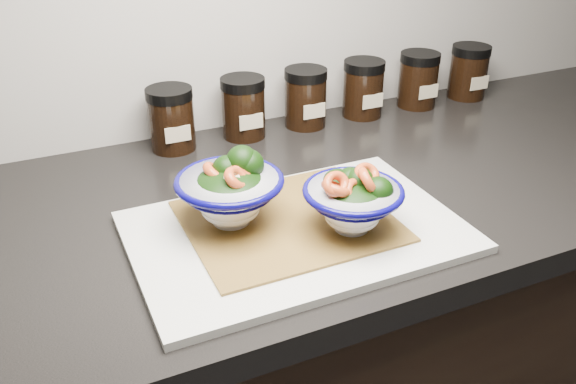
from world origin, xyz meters
name	(u,v)px	position (x,y,z in m)	size (l,w,h in m)	color
countertop	(352,190)	(0.00, 1.45, 0.88)	(3.50, 0.60, 0.04)	black
cutting_board	(296,232)	(-0.16, 1.33, 0.91)	(0.45, 0.30, 0.01)	beige
bamboo_mat	(288,221)	(-0.16, 1.35, 0.91)	(0.28, 0.24, 0.00)	olive
bowl_left	(231,190)	(-0.23, 1.39, 0.96)	(0.15, 0.15, 0.10)	white
bowl_right	(353,200)	(-0.09, 1.30, 0.96)	(0.14, 0.14, 0.10)	white
spice_jar_a	(171,119)	(-0.23, 1.69, 0.96)	(0.08, 0.08, 0.11)	black
spice_jar_b	(243,108)	(-0.10, 1.69, 0.96)	(0.08, 0.08, 0.11)	black
spice_jar_c	(305,98)	(0.03, 1.69, 0.96)	(0.08, 0.08, 0.11)	black
spice_jar_d	(363,88)	(0.16, 1.69, 0.96)	(0.08, 0.08, 0.11)	black
spice_jar_e	(418,80)	(0.29, 1.69, 0.96)	(0.08, 0.08, 0.11)	black
spice_jar_f	(469,72)	(0.42, 1.69, 0.96)	(0.08, 0.08, 0.11)	black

